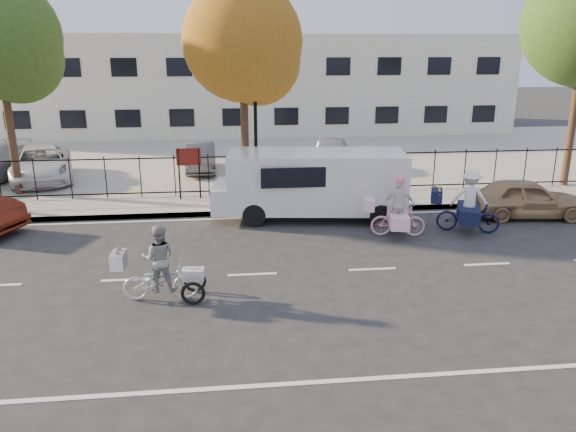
{
  "coord_description": "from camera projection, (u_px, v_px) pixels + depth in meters",
  "views": [
    {
      "loc": [
        -0.53,
        -12.7,
        5.37
      ],
      "look_at": [
        1.01,
        1.2,
        1.1
      ],
      "focal_mm": 35.0,
      "sensor_mm": 36.0,
      "label": 1
    }
  ],
  "objects": [
    {
      "name": "lot_car_c",
      "position": [
        201.0,
        158.0,
        24.13
      ],
      "size": [
        1.35,
        3.59,
        1.17
      ],
      "primitive_type": "imported",
      "rotation": [
        0.0,
        0.0,
        0.03
      ],
      "color": "#4E5256",
      "rests_on": "parking_lot"
    },
    {
      "name": "unicorn_bike",
      "position": [
        397.0,
        214.0,
        16.27
      ],
      "size": [
        1.85,
        1.31,
        1.83
      ],
      "rotation": [
        0.0,
        0.0,
        1.39
      ],
      "color": "beige",
      "rests_on": "ground"
    },
    {
      "name": "building",
      "position": [
        232.0,
        83.0,
        36.59
      ],
      "size": [
        34.0,
        10.0,
        6.0
      ],
      "primitive_type": "cube",
      "color": "silver",
      "rests_on": "ground"
    },
    {
      "name": "zebra_trike",
      "position": [
        160.0,
        271.0,
        12.19
      ],
      "size": [
        1.99,
        0.76,
        1.71
      ],
      "rotation": [
        0.0,
        0.0,
        1.53
      ],
      "color": "silver",
      "rests_on": "ground"
    },
    {
      "name": "tree_west",
      "position": [
        3.0,
        44.0,
        19.12
      ],
      "size": [
        4.22,
        4.22,
        7.74
      ],
      "color": "#442D1D",
      "rests_on": "ground"
    },
    {
      "name": "road_markings",
      "position": [
        252.0,
        274.0,
        13.7
      ],
      "size": [
        60.0,
        9.52,
        0.01
      ],
      "primitive_type": null,
      "color": "silver",
      "rests_on": "ground"
    },
    {
      "name": "white_van",
      "position": [
        313.0,
        182.0,
        17.86
      ],
      "size": [
        6.26,
        2.69,
        2.15
      ],
      "rotation": [
        0.0,
        0.0,
        -0.12
      ],
      "color": "white",
      "rests_on": "ground"
    },
    {
      "name": "lot_car_b",
      "position": [
        42.0,
        164.0,
        22.42
      ],
      "size": [
        3.44,
        5.27,
        1.35
      ],
      "primitive_type": "imported",
      "rotation": [
        0.0,
        0.0,
        0.27
      ],
      "color": "white",
      "rests_on": "parking_lot"
    },
    {
      "name": "tree_mid",
      "position": [
        247.0,
        48.0,
        19.18
      ],
      "size": [
        4.12,
        4.12,
        7.55
      ],
      "color": "#442D1D",
      "rests_on": "ground"
    },
    {
      "name": "ground",
      "position": [
        252.0,
        275.0,
        13.7
      ],
      "size": [
        120.0,
        120.0,
        0.0
      ],
      "primitive_type": "plane",
      "color": "#333334"
    },
    {
      "name": "gold_sedan",
      "position": [
        526.0,
        198.0,
        18.1
      ],
      "size": [
        3.86,
        1.9,
        1.27
      ],
      "primitive_type": "imported",
      "rotation": [
        0.0,
        0.0,
        1.46
      ],
      "color": "tan",
      "rests_on": "ground"
    },
    {
      "name": "lamppost",
      "position": [
        255.0,
        114.0,
        19.31
      ],
      "size": [
        0.36,
        0.36,
        4.33
      ],
      "color": "black",
      "rests_on": "sidewalk"
    },
    {
      "name": "iron_fence",
      "position": [
        242.0,
        174.0,
        20.28
      ],
      "size": [
        58.0,
        0.06,
        1.5
      ],
      "primitive_type": null,
      "color": "black",
      "rests_on": "sidewalk"
    },
    {
      "name": "bull_bike",
      "position": [
        468.0,
        207.0,
        16.64
      ],
      "size": [
        2.11,
        1.5,
        1.91
      ],
      "rotation": [
        0.0,
        0.0,
        1.23
      ],
      "color": "black",
      "rests_on": "ground"
    },
    {
      "name": "lot_car_d",
      "position": [
        331.0,
        154.0,
        24.19
      ],
      "size": [
        2.5,
        4.43,
        1.42
      ],
      "primitive_type": "imported",
      "rotation": [
        0.0,
        0.0,
        -0.21
      ],
      "color": "#AAABB2",
      "rests_on": "parking_lot"
    },
    {
      "name": "sidewalk",
      "position": [
        244.0,
        204.0,
        19.47
      ],
      "size": [
        60.0,
        2.2,
        0.15
      ],
      "primitive_type": "cube",
      "color": "#A8A399",
      "rests_on": "ground"
    },
    {
      "name": "parking_lot",
      "position": [
        237.0,
        156.0,
        27.93
      ],
      "size": [
        60.0,
        15.6,
        0.15
      ],
      "primitive_type": "cube",
      "color": "#A8A399",
      "rests_on": "ground"
    },
    {
      "name": "street_sign",
      "position": [
        189.0,
        163.0,
        19.55
      ],
      "size": [
        0.85,
        0.06,
        1.8
      ],
      "color": "black",
      "rests_on": "sidewalk"
    },
    {
      "name": "curb",
      "position": [
        245.0,
        213.0,
        18.48
      ],
      "size": [
        60.0,
        0.1,
        0.15
      ],
      "primitive_type": "cube",
      "color": "#A8A399",
      "rests_on": "ground"
    }
  ]
}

